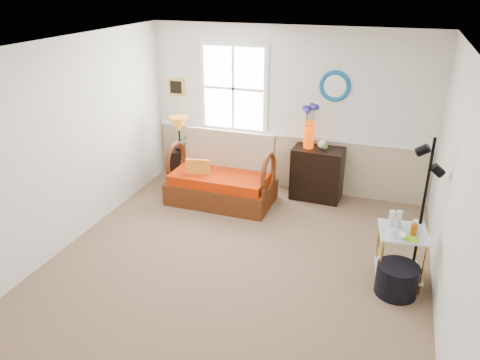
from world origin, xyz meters
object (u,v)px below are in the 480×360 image
(floor_lamp, at_px, (423,209))
(ottoman, at_px, (397,280))
(cabinet, at_px, (317,173))
(loveseat, at_px, (221,171))
(side_table, at_px, (399,257))
(lamp_stand, at_px, (183,167))

(floor_lamp, xyz_separation_m, ottoman, (-0.18, -0.48, -0.67))
(cabinet, relative_size, ottoman, 1.80)
(loveseat, height_order, side_table, loveseat)
(ottoman, bearing_deg, loveseat, 149.82)
(cabinet, height_order, side_table, cabinet)
(lamp_stand, distance_m, ottoman, 4.05)
(ottoman, bearing_deg, side_table, 89.92)
(floor_lamp, bearing_deg, lamp_stand, 169.49)
(cabinet, bearing_deg, lamp_stand, -172.47)
(cabinet, xyz_separation_m, floor_lamp, (1.47, -1.70, 0.43))
(side_table, height_order, ottoman, side_table)
(loveseat, distance_m, floor_lamp, 3.06)
(cabinet, bearing_deg, ottoman, -56.98)
(floor_lamp, bearing_deg, loveseat, 170.85)
(loveseat, height_order, lamp_stand, loveseat)
(cabinet, bearing_deg, side_table, -54.05)
(side_table, relative_size, ottoman, 1.44)
(cabinet, distance_m, ottoman, 2.54)
(loveseat, relative_size, ottoman, 3.45)
(floor_lamp, distance_m, ottoman, 0.84)
(side_table, distance_m, floor_lamp, 0.60)
(loveseat, bearing_deg, side_table, -25.39)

